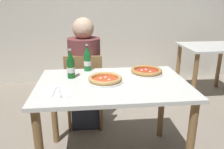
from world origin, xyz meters
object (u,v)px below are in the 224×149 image
at_px(dining_table_background, 210,57).
at_px(pizza_margherita_near, 105,79).
at_px(dining_table_main, 113,95).
at_px(napkin_with_cutlery, 57,92).
at_px(chair_behind_table, 85,87).
at_px(beer_bottle_left, 71,66).
at_px(diner_seated, 85,76).
at_px(beer_bottle_center, 87,60).
at_px(pizza_marinara_far, 146,71).

xyz_separation_m(dining_table_background, pizza_margherita_near, (-1.62, -1.30, 0.18)).
relative_size(dining_table_main, napkin_with_cutlery, 6.35).
bearing_deg(dining_table_main, pizza_margherita_near, 158.12).
relative_size(chair_behind_table, beer_bottle_left, 3.44).
relative_size(chair_behind_table, dining_table_background, 1.06).
bearing_deg(chair_behind_table, napkin_with_cutlery, 80.89).
relative_size(chair_behind_table, napkin_with_cutlery, 4.50).
relative_size(diner_seated, pizza_margherita_near, 4.15).
distance_m(pizza_margherita_near, beer_bottle_center, 0.36).
relative_size(chair_behind_table, beer_bottle_center, 3.44).
bearing_deg(pizza_marinara_far, chair_behind_table, 143.77).
bearing_deg(pizza_margherita_near, dining_table_main, -21.88).
distance_m(pizza_marinara_far, beer_bottle_left, 0.67).
bearing_deg(pizza_margherita_near, napkin_with_cutlery, -152.22).
distance_m(dining_table_background, beer_bottle_center, 2.03).
bearing_deg(dining_table_main, dining_table_background, 40.43).
distance_m(dining_table_background, napkin_with_cutlery, 2.48).
bearing_deg(diner_seated, dining_table_background, 20.44).
relative_size(dining_table_main, pizza_margherita_near, 4.12).
height_order(chair_behind_table, napkin_with_cutlery, chair_behind_table).
relative_size(dining_table_main, pizza_marinara_far, 4.01).
distance_m(beer_bottle_left, beer_bottle_center, 0.23).
relative_size(diner_seated, napkin_with_cutlery, 6.40).
xyz_separation_m(diner_seated, dining_table_background, (1.79, 0.67, 0.01)).
bearing_deg(beer_bottle_left, napkin_with_cutlery, -104.45).
distance_m(chair_behind_table, napkin_with_cutlery, 0.84).
height_order(dining_table_background, beer_bottle_center, beer_bottle_center).
height_order(chair_behind_table, pizza_marinara_far, chair_behind_table).
height_order(pizza_margherita_near, napkin_with_cutlery, pizza_margherita_near).
height_order(dining_table_main, pizza_margherita_near, pizza_margherita_near).
relative_size(chair_behind_table, pizza_marinara_far, 2.84).
distance_m(dining_table_main, beer_bottle_left, 0.43).
bearing_deg(napkin_with_cutlery, pizza_marinara_far, 26.09).
bearing_deg(diner_seated, beer_bottle_left, -101.58).
xyz_separation_m(diner_seated, napkin_with_cutlery, (-0.19, -0.83, 0.17)).
relative_size(pizza_marinara_far, napkin_with_cutlery, 1.59).
relative_size(beer_bottle_left, beer_bottle_center, 1.00).
xyz_separation_m(dining_table_main, beer_bottle_left, (-0.34, 0.15, 0.22)).
bearing_deg(pizza_margherita_near, chair_behind_table, 106.85).
relative_size(pizza_marinara_far, beer_bottle_left, 1.21).
distance_m(dining_table_main, pizza_marinara_far, 0.40).
distance_m(dining_table_main, dining_table_background, 2.05).
distance_m(dining_table_main, napkin_with_cutlery, 0.46).
relative_size(dining_table_main, beer_bottle_center, 4.86).
xyz_separation_m(dining_table_background, napkin_with_cutlery, (-1.97, -1.49, 0.16)).
relative_size(dining_table_main, diner_seated, 0.99).
bearing_deg(napkin_with_cutlery, beer_bottle_left, 75.55).
distance_m(pizza_marinara_far, napkin_with_cutlery, 0.83).
xyz_separation_m(pizza_margherita_near, napkin_with_cutlery, (-0.36, -0.19, -0.02)).
bearing_deg(dining_table_main, napkin_with_cutlery, -158.37).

